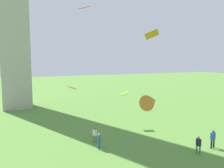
{
  "coord_description": "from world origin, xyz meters",
  "views": [
    {
      "loc": [
        -7.95,
        0.52,
        8.63
      ],
      "look_at": [
        1.49,
        20.92,
        6.19
      ],
      "focal_mm": 35.31,
      "sensor_mm": 36.0,
      "label": 1
    }
  ],
  "objects_px": {
    "kite_flying_6": "(151,102)",
    "kite_flying_5": "(152,34)",
    "kite_flying_2": "(125,93)",
    "person_3": "(95,134)",
    "kite_flying_3": "(84,7)",
    "person_4": "(213,138)",
    "person_5": "(198,144)",
    "kite_flying_4": "(72,88)",
    "person_2": "(99,140)"
  },
  "relations": [
    {
      "from": "person_4",
      "to": "kite_flying_6",
      "type": "bearing_deg",
      "value": -18.01
    },
    {
      "from": "kite_flying_4",
      "to": "kite_flying_6",
      "type": "distance_m",
      "value": 14.75
    },
    {
      "from": "kite_flying_6",
      "to": "kite_flying_5",
      "type": "bearing_deg",
      "value": -64.64
    },
    {
      "from": "kite_flying_3",
      "to": "kite_flying_4",
      "type": "relative_size",
      "value": 1.07
    },
    {
      "from": "kite_flying_4",
      "to": "person_2",
      "type": "bearing_deg",
      "value": -94.91
    },
    {
      "from": "person_2",
      "to": "person_3",
      "type": "relative_size",
      "value": 0.97
    },
    {
      "from": "person_4",
      "to": "person_5",
      "type": "bearing_deg",
      "value": 1.37
    },
    {
      "from": "person_5",
      "to": "kite_flying_3",
      "type": "relative_size",
      "value": 1.39
    },
    {
      "from": "person_5",
      "to": "kite_flying_2",
      "type": "xyz_separation_m",
      "value": [
        -1.8,
        10.98,
        3.35
      ]
    },
    {
      "from": "person_5",
      "to": "kite_flying_2",
      "type": "distance_m",
      "value": 11.63
    },
    {
      "from": "person_4",
      "to": "kite_flying_6",
      "type": "height_order",
      "value": "kite_flying_6"
    },
    {
      "from": "kite_flying_4",
      "to": "person_4",
      "type": "bearing_deg",
      "value": -60.69
    },
    {
      "from": "person_5",
      "to": "kite_flying_5",
      "type": "height_order",
      "value": "kite_flying_5"
    },
    {
      "from": "person_2",
      "to": "kite_flying_3",
      "type": "relative_size",
      "value": 1.31
    },
    {
      "from": "person_3",
      "to": "kite_flying_4",
      "type": "bearing_deg",
      "value": -16.46
    },
    {
      "from": "person_4",
      "to": "kite_flying_4",
      "type": "height_order",
      "value": "kite_flying_4"
    },
    {
      "from": "person_2",
      "to": "person_3",
      "type": "height_order",
      "value": "person_3"
    },
    {
      "from": "kite_flying_2",
      "to": "kite_flying_5",
      "type": "relative_size",
      "value": 0.65
    },
    {
      "from": "kite_flying_5",
      "to": "kite_flying_6",
      "type": "xyz_separation_m",
      "value": [
        -2.73,
        -4.03,
        -6.34
      ]
    },
    {
      "from": "kite_flying_2",
      "to": "person_3",
      "type": "bearing_deg",
      "value": 42.38
    },
    {
      "from": "kite_flying_3",
      "to": "kite_flying_4",
      "type": "xyz_separation_m",
      "value": [
        1.18,
        9.68,
        -8.82
      ]
    },
    {
      "from": "person_2",
      "to": "person_4",
      "type": "bearing_deg",
      "value": -81.37
    },
    {
      "from": "kite_flying_5",
      "to": "kite_flying_2",
      "type": "bearing_deg",
      "value": 128.49
    },
    {
      "from": "person_4",
      "to": "kite_flying_6",
      "type": "distance_m",
      "value": 7.81
    },
    {
      "from": "kite_flying_2",
      "to": "kite_flying_4",
      "type": "xyz_separation_m",
      "value": [
        -5.83,
        4.85,
        0.46
      ]
    },
    {
      "from": "person_5",
      "to": "kite_flying_3",
      "type": "height_order",
      "value": "kite_flying_3"
    },
    {
      "from": "person_2",
      "to": "person_5",
      "type": "relative_size",
      "value": 0.94
    },
    {
      "from": "person_4",
      "to": "person_5",
      "type": "height_order",
      "value": "person_4"
    },
    {
      "from": "person_3",
      "to": "person_4",
      "type": "bearing_deg",
      "value": -137.95
    },
    {
      "from": "person_5",
      "to": "person_3",
      "type": "bearing_deg",
      "value": 49.36
    },
    {
      "from": "person_3",
      "to": "kite_flying_2",
      "type": "distance_m",
      "value": 8.04
    },
    {
      "from": "person_4",
      "to": "kite_flying_4",
      "type": "distance_m",
      "value": 18.73
    },
    {
      "from": "kite_flying_2",
      "to": "kite_flying_6",
      "type": "relative_size",
      "value": 0.48
    },
    {
      "from": "person_4",
      "to": "kite_flying_3",
      "type": "distance_m",
      "value": 17.74
    },
    {
      "from": "person_3",
      "to": "person_5",
      "type": "distance_m",
      "value": 10.17
    },
    {
      "from": "kite_flying_5",
      "to": "kite_flying_3",
      "type": "bearing_deg",
      "value": -149.17
    },
    {
      "from": "person_5",
      "to": "kite_flying_5",
      "type": "xyz_separation_m",
      "value": [
        -1.56,
        5.5,
        10.41
      ]
    },
    {
      "from": "person_2",
      "to": "kite_flying_2",
      "type": "distance_m",
      "value": 9.21
    },
    {
      "from": "kite_flying_4",
      "to": "kite_flying_2",
      "type": "bearing_deg",
      "value": -43.4
    },
    {
      "from": "person_3",
      "to": "kite_flying_4",
      "type": "height_order",
      "value": "kite_flying_4"
    },
    {
      "from": "person_5",
      "to": "kite_flying_4",
      "type": "distance_m",
      "value": 17.99
    },
    {
      "from": "kite_flying_5",
      "to": "person_5",
      "type": "bearing_deg",
      "value": -38.3
    },
    {
      "from": "person_2",
      "to": "person_5",
      "type": "bearing_deg",
      "value": -89.7
    },
    {
      "from": "person_5",
      "to": "kite_flying_6",
      "type": "height_order",
      "value": "kite_flying_6"
    },
    {
      "from": "person_3",
      "to": "kite_flying_5",
      "type": "bearing_deg",
      "value": -116.84
    },
    {
      "from": "person_2",
      "to": "kite_flying_2",
      "type": "xyz_separation_m",
      "value": [
        6.07,
        6.03,
        3.41
      ]
    },
    {
      "from": "person_2",
      "to": "person_4",
      "type": "distance_m",
      "value": 11.18
    },
    {
      "from": "person_2",
      "to": "kite_flying_5",
      "type": "relative_size",
      "value": 0.89
    },
    {
      "from": "person_3",
      "to": "kite_flying_3",
      "type": "distance_m",
      "value": 12.71
    },
    {
      "from": "kite_flying_3",
      "to": "kite_flying_4",
      "type": "bearing_deg",
      "value": -69.06
    }
  ]
}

